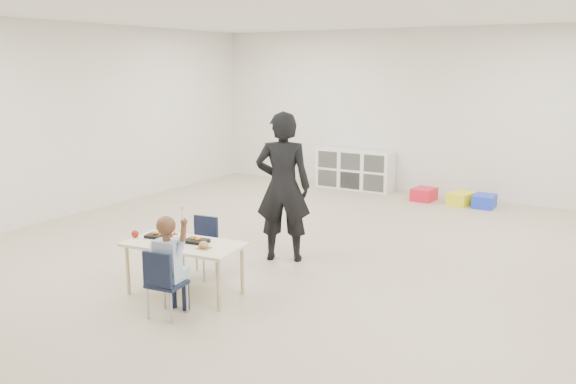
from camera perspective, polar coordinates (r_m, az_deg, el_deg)
The scene contains 16 objects.
room at distance 6.53m, azimuth 0.26°, elevation 4.82°, with size 9.00×9.02×2.80m.
table at distance 6.02m, azimuth -9.62°, elevation -7.05°, with size 1.19×0.70×0.52m.
chair_near at distance 5.54m, azimuth -11.26°, elevation -8.31°, with size 0.30×0.28×0.63m, color black, non-canonical shape.
chair_far at distance 6.49m, azimuth -8.26°, elevation -5.18°, with size 0.30×0.28×0.63m, color black, non-canonical shape.
child at distance 5.48m, azimuth -11.33°, elevation -6.54°, with size 0.42×0.42×0.98m, color #A6C0E0, non-canonical shape.
lunch_tray_near at distance 5.94m, azimuth -8.56°, elevation -4.56°, with size 0.22×0.16×0.03m, color black.
lunch_tray_far at distance 6.17m, azimuth -12.09°, elevation -4.05°, with size 0.22×0.16×0.03m, color black.
milk_carton at distance 5.82m, azimuth -10.33°, elevation -4.60°, with size 0.07×0.07×0.10m, color white.
bread_roll at distance 5.74m, azimuth -7.90°, elevation -4.92°, with size 0.09×0.09×0.07m, color tan.
apple_near at distance 6.05m, azimuth -10.57°, elevation -4.09°, with size 0.07×0.07×0.07m, color #9E180E.
apple_far at distance 6.22m, azimuth -14.12°, elevation -3.82°, with size 0.07×0.07×0.07m, color #9E180E.
cubby_shelf at distance 10.99m, azimuth 6.26°, elevation 2.11°, with size 1.40×0.40×0.70m, color white.
adult at distance 6.84m, azimuth -0.47°, elevation 0.48°, with size 0.62×0.41×1.70m, color black.
bin_red at distance 10.26m, azimuth 12.60°, elevation -0.21°, with size 0.33×0.42×0.20m, color red.
bin_yellow at distance 10.10m, azimuth 15.89°, elevation -0.60°, with size 0.32×0.41×0.20m, color yellow.
bin_blue at distance 10.01m, azimuth 17.90°, elevation -0.83°, with size 0.32×0.41×0.20m, color blue.
Camera 1 is at (3.30, -5.57, 2.20)m, focal length 38.00 mm.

